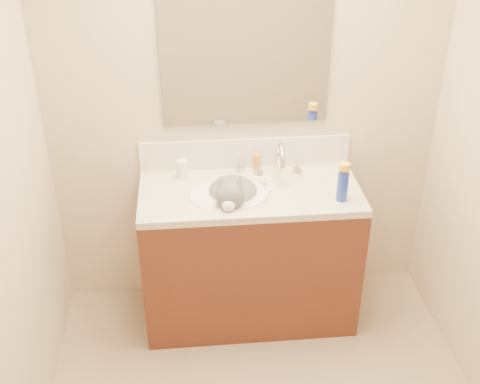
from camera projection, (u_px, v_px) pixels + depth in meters
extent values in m
cube|color=#C0AC8E|center=(245.00, 103.00, 3.29)|extent=(2.20, 0.04, 2.50)
cube|color=#512415|center=(249.00, 257.00, 3.48)|extent=(1.20, 0.55, 0.82)
cube|color=beige|center=(250.00, 193.00, 3.26)|extent=(1.20, 0.55, 0.04)
ellipsoid|color=white|center=(229.00, 205.00, 3.25)|extent=(0.45, 0.36, 0.14)
cylinder|color=silver|center=(278.00, 164.00, 3.39)|extent=(0.04, 0.04, 0.11)
torus|color=silver|center=(280.00, 160.00, 3.31)|extent=(0.03, 0.20, 0.20)
cylinder|color=silver|center=(283.00, 172.00, 3.25)|extent=(0.03, 0.03, 0.06)
cone|color=silver|center=(259.00, 169.00, 3.40)|extent=(0.06, 0.06, 0.06)
cone|color=silver|center=(297.00, 167.00, 3.41)|extent=(0.06, 0.06, 0.06)
ellipsoid|color=#555255|center=(233.00, 197.00, 3.27)|extent=(0.35, 0.38, 0.22)
ellipsoid|color=#555255|center=(230.00, 196.00, 3.10)|extent=(0.18, 0.17, 0.15)
ellipsoid|color=#555255|center=(231.00, 196.00, 3.17)|extent=(0.13, 0.13, 0.14)
cone|color=#555255|center=(221.00, 182.00, 3.08)|extent=(0.08, 0.09, 0.09)
cone|color=#555255|center=(239.00, 183.00, 3.07)|extent=(0.08, 0.08, 0.09)
ellipsoid|color=white|center=(228.00, 206.00, 3.05)|extent=(0.08, 0.07, 0.06)
ellipsoid|color=white|center=(231.00, 207.00, 3.17)|extent=(0.12, 0.09, 0.13)
sphere|color=tan|center=(228.00, 208.00, 3.03)|extent=(0.02, 0.02, 0.02)
cylinder|color=#555255|center=(258.00, 210.00, 3.28)|extent=(0.06, 0.23, 0.04)
cube|color=silver|center=(245.00, 153.00, 3.43)|extent=(1.20, 0.02, 0.18)
cube|color=white|center=(246.00, 52.00, 3.13)|extent=(0.90, 0.02, 0.80)
cylinder|color=silver|center=(182.00, 169.00, 3.34)|extent=(0.07, 0.07, 0.11)
cylinder|color=#D14422|center=(182.00, 171.00, 3.35)|extent=(0.07, 0.07, 0.04)
cylinder|color=#B7B7BC|center=(240.00, 167.00, 3.42)|extent=(0.07, 0.07, 0.06)
cylinder|color=orange|center=(257.00, 163.00, 3.42)|extent=(0.05, 0.05, 0.10)
cube|color=silver|center=(266.00, 185.00, 3.29)|extent=(0.05, 0.16, 0.01)
cube|color=#678ADB|center=(266.00, 184.00, 3.29)|extent=(0.02, 0.03, 0.02)
cylinder|color=#1831AB|center=(342.00, 187.00, 3.12)|extent=(0.08, 0.08, 0.16)
cylinder|color=yellow|center=(344.00, 167.00, 3.06)|extent=(0.08, 0.08, 0.04)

